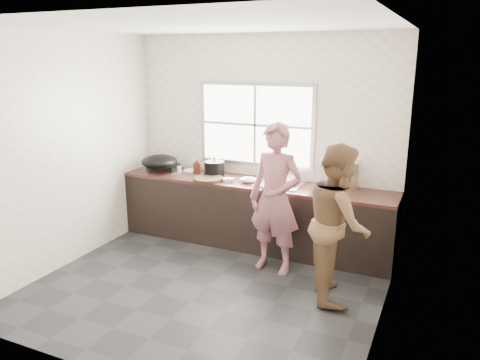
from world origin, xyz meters
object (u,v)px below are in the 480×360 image
at_px(bowl_mince, 248,180).
at_px(plate_food, 192,171).
at_px(woman, 275,204).
at_px(burner, 165,166).
at_px(wok, 159,162).
at_px(bottle_green, 215,164).
at_px(pot_lid_right, 178,172).
at_px(cutting_board, 208,179).
at_px(glass_jar, 179,169).
at_px(bottle_brown_tall, 198,166).
at_px(bottle_brown_short, 219,167).
at_px(bowl_crabs, 290,181).
at_px(pot_lid_left, 184,171).
at_px(black_pot, 214,169).
at_px(dish_rack, 341,173).
at_px(bowl_held, 267,186).
at_px(person_side, 338,222).

bearing_deg(bowl_mince, plate_food, 166.87).
bearing_deg(woman, plate_food, 161.05).
bearing_deg(burner, wok, -71.07).
height_order(bottle_green, pot_lid_right, bottle_green).
relative_size(cutting_board, glass_jar, 4.39).
distance_m(bottle_brown_tall, glass_jar, 0.27).
distance_m(plate_food, bottle_brown_tall, 0.16).
bearing_deg(glass_jar, bottle_brown_short, 20.31).
relative_size(bowl_crabs, bottle_brown_short, 1.32).
height_order(burner, pot_lid_left, burner).
bearing_deg(burner, black_pot, -5.95).
bearing_deg(pot_lid_right, cutting_board, -20.54).
bearing_deg(wok, burner, 108.93).
bearing_deg(bottle_brown_tall, black_pot, -9.17).
bearing_deg(pot_lid_left, cutting_board, -26.65).
xyz_separation_m(dish_rack, pot_lid_right, (-2.22, -0.19, -0.16)).
xyz_separation_m(bottle_brown_tall, pot_lid_right, (-0.27, -0.08, -0.10)).
bearing_deg(bottle_brown_tall, cutting_board, -42.75).
xyz_separation_m(bottle_green, bottle_brown_short, (0.03, 0.07, -0.06)).
bearing_deg(cutting_board, glass_jar, 159.46).
relative_size(bowl_crabs, bottle_brown_tall, 1.04).
relative_size(black_pot, dish_rack, 0.60).
bearing_deg(black_pot, bowl_held, -18.25).
bearing_deg(cutting_board, bowl_held, -2.13).
height_order(burner, dish_rack, dish_rack).
relative_size(wok, pot_lid_left, 2.24).
relative_size(bottle_brown_tall, pot_lid_left, 0.94).
bearing_deg(pot_lid_right, bottle_green, 12.20).
distance_m(plate_food, burner, 0.46).
height_order(cutting_board, plate_food, cutting_board).
bearing_deg(cutting_board, black_pot, 100.03).
bearing_deg(person_side, dish_rack, -8.52).
bearing_deg(burner, bottle_brown_tall, -4.36).
height_order(bowl_held, plate_food, bowl_held).
xyz_separation_m(black_pot, bottle_brown_short, (-0.01, 0.15, -0.02)).
relative_size(plate_food, bottle_green, 0.84).
xyz_separation_m(bottle_brown_short, pot_lid_left, (-0.48, -0.14, -0.08)).
xyz_separation_m(glass_jar, pot_lid_right, (-0.02, 0.01, -0.04)).
xyz_separation_m(cutting_board, glass_jar, (-0.58, 0.22, 0.02)).
height_order(wok, pot_lid_right, wok).
distance_m(cutting_board, pot_lid_left, 0.60).
height_order(bottle_brown_short, wok, wok).
bearing_deg(bottle_green, glass_jar, -166.37).
relative_size(woman, dish_rack, 3.58).
bearing_deg(bottle_brown_tall, pot_lid_right, -164.36).
xyz_separation_m(bowl_held, bottle_brown_tall, (-1.15, 0.33, 0.07)).
bearing_deg(cutting_board, pot_lid_left, 153.35).
relative_size(pot_lid_left, pot_lid_right, 0.84).
bearing_deg(woman, bottle_green, 154.93).
bearing_deg(pot_lid_left, plate_food, 42.55).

